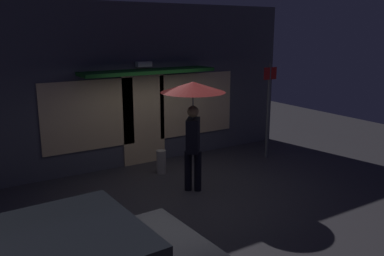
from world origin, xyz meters
The scene contains 5 objects.
ground_plane centered at (0.00, 0.00, 0.00)m, with size 18.00×18.00×0.00m, color #38353A.
building_facade centered at (0.00, 2.33, 1.91)m, with size 8.33×1.00×3.86m.
person_with_umbrella centered at (0.05, 0.01, 1.84)m, with size 1.28×1.28×2.25m.
street_sign_post centered at (2.84, 0.88, 1.38)m, with size 0.40×0.07×2.44m.
sidewalk_bollard centered at (-0.02, 1.28, 0.27)m, with size 0.22×0.22×0.54m, color #B2A899.
Camera 1 is at (-4.19, -6.69, 3.22)m, focal length 38.25 mm.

